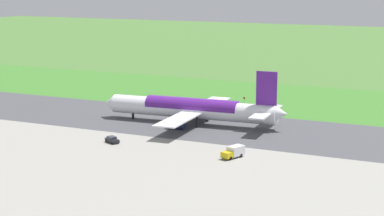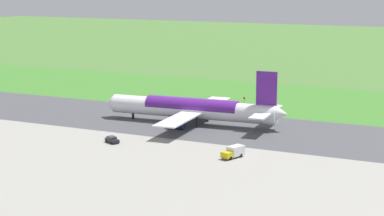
{
  "view_description": "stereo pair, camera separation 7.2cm",
  "coord_description": "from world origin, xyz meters",
  "px_view_note": "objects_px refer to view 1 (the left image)",
  "views": [
    {
      "loc": [
        -70.84,
        162.53,
        39.92
      ],
      "look_at": [
        6.12,
        0.0,
        4.5
      ],
      "focal_mm": 62.07,
      "sensor_mm": 36.0,
      "label": 1
    },
    {
      "loc": [
        -70.91,
        162.5,
        39.92
      ],
      "look_at": [
        6.12,
        0.0,
        4.5
      ],
      "focal_mm": 62.07,
      "sensor_mm": 36.0,
      "label": 2
    }
  ],
  "objects_px": {
    "airliner_main": "(193,109)",
    "traffic_cone_orange": "(226,101)",
    "service_truck_fuel": "(234,152)",
    "no_stopping_sign": "(244,100)",
    "service_car_followme": "(112,140)"
  },
  "relations": [
    {
      "from": "airliner_main",
      "to": "traffic_cone_orange",
      "type": "xyz_separation_m",
      "value": [
        4.46,
        -34.53,
        -4.08
      ]
    },
    {
      "from": "no_stopping_sign",
      "to": "traffic_cone_orange",
      "type": "bearing_deg",
      "value": -14.07
    },
    {
      "from": "airliner_main",
      "to": "traffic_cone_orange",
      "type": "relative_size",
      "value": 98.44
    },
    {
      "from": "airliner_main",
      "to": "service_car_followme",
      "type": "relative_size",
      "value": 11.89
    },
    {
      "from": "no_stopping_sign",
      "to": "traffic_cone_orange",
      "type": "relative_size",
      "value": 4.43
    },
    {
      "from": "service_truck_fuel",
      "to": "service_car_followme",
      "type": "bearing_deg",
      "value": 0.08
    },
    {
      "from": "no_stopping_sign",
      "to": "traffic_cone_orange",
      "type": "xyz_separation_m",
      "value": [
        7.01,
        -1.76,
        -1.18
      ]
    },
    {
      "from": "service_car_followme",
      "to": "no_stopping_sign",
      "type": "distance_m",
      "value": 61.83
    },
    {
      "from": "airliner_main",
      "to": "traffic_cone_orange",
      "type": "bearing_deg",
      "value": -82.65
    },
    {
      "from": "service_truck_fuel",
      "to": "no_stopping_sign",
      "type": "relative_size",
      "value": 2.55
    },
    {
      "from": "service_car_followme",
      "to": "traffic_cone_orange",
      "type": "height_order",
      "value": "service_car_followme"
    },
    {
      "from": "service_car_followme",
      "to": "service_truck_fuel",
      "type": "distance_m",
      "value": 32.11
    },
    {
      "from": "service_car_followme",
      "to": "service_truck_fuel",
      "type": "height_order",
      "value": "service_truck_fuel"
    },
    {
      "from": "service_car_followme",
      "to": "no_stopping_sign",
      "type": "relative_size",
      "value": 1.87
    },
    {
      "from": "airliner_main",
      "to": "no_stopping_sign",
      "type": "relative_size",
      "value": 22.24
    }
  ]
}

